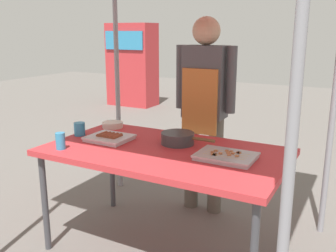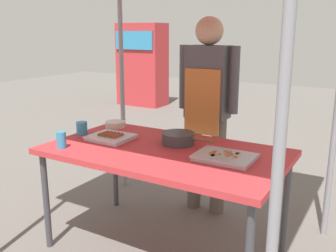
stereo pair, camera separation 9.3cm
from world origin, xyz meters
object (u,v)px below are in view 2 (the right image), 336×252
at_px(tray_meat_skewers, 225,157).
at_px(condiment_bowl, 115,124).
at_px(cooking_wok, 179,138).
at_px(neighbor_stall_right, 142,65).
at_px(stall_table, 164,157).
at_px(vendor_woman, 207,100).
at_px(drink_cup_by_wok, 82,128).
at_px(drink_cup_near_edge, 61,140).
at_px(tray_grilled_sausages, 110,137).

relative_size(tray_meat_skewers, condiment_bowl, 2.16).
height_order(cooking_wok, neighbor_stall_right, neighbor_stall_right).
relative_size(stall_table, vendor_woman, 0.98).
bearing_deg(cooking_wok, neighbor_stall_right, 126.95).
bearing_deg(drink_cup_by_wok, tray_meat_skewers, 0.30).
height_order(cooking_wok, drink_cup_near_edge, drink_cup_near_edge).
bearing_deg(vendor_woman, drink_cup_by_wok, 45.19).
bearing_deg(tray_grilled_sausages, tray_meat_skewers, 0.90).
distance_m(tray_meat_skewers, drink_cup_by_wok, 1.16).
xyz_separation_m(tray_meat_skewers, drink_cup_near_edge, (-1.05, -0.33, 0.04)).
relative_size(condiment_bowl, vendor_woman, 0.10).
bearing_deg(drink_cup_near_edge, neighbor_stall_right, 118.57).
bearing_deg(drink_cup_by_wok, neighbor_stall_right, 119.16).
bearing_deg(stall_table, tray_grilled_sausages, -179.38).
relative_size(tray_grilled_sausages, drink_cup_by_wok, 3.05).
bearing_deg(condiment_bowl, tray_meat_skewers, -15.69).
height_order(tray_grilled_sausages, cooking_wok, cooking_wok).
relative_size(cooking_wok, vendor_woman, 0.24).
bearing_deg(neighbor_stall_right, condiment_bowl, -58.31).
xyz_separation_m(tray_meat_skewers, condiment_bowl, (-1.09, 0.31, 0.01)).
xyz_separation_m(tray_meat_skewers, neighbor_stall_right, (-3.67, 4.48, 0.07)).
height_order(tray_grilled_sausages, tray_meat_skewers, tray_grilled_sausages).
xyz_separation_m(tray_meat_skewers, vendor_woman, (-0.45, 0.71, 0.20)).
height_order(cooking_wok, drink_cup_by_wok, drink_cup_by_wok).
distance_m(condiment_bowl, drink_cup_near_edge, 0.64).
distance_m(condiment_bowl, drink_cup_by_wok, 0.32).
distance_m(tray_meat_skewers, neighbor_stall_right, 5.79).
height_order(tray_meat_skewers, drink_cup_by_wok, drink_cup_by_wok).
relative_size(stall_table, neighbor_stall_right, 0.96).
xyz_separation_m(vendor_woman, neighbor_stall_right, (-3.22, 3.77, -0.13)).
relative_size(tray_grilled_sausages, neighbor_stall_right, 0.18).
bearing_deg(condiment_bowl, vendor_woman, 32.37).
distance_m(drink_cup_by_wok, neighbor_stall_right, 5.14).
distance_m(condiment_bowl, neighbor_stall_right, 4.90).
height_order(tray_grilled_sausages, drink_cup_by_wok, drink_cup_by_wok).
distance_m(stall_table, tray_grilled_sausages, 0.46).
distance_m(tray_meat_skewers, drink_cup_near_edge, 1.10).
distance_m(cooking_wok, vendor_woman, 0.59).
relative_size(cooking_wok, drink_cup_by_wok, 3.95).
bearing_deg(vendor_woman, drink_cup_near_edge, 60.42).
bearing_deg(vendor_woman, cooking_wok, 94.43).
xyz_separation_m(tray_grilled_sausages, condiment_bowl, (-0.21, 0.32, 0.00)).
bearing_deg(tray_grilled_sausages, condiment_bowl, 122.63).
distance_m(stall_table, tray_meat_skewers, 0.44).
bearing_deg(neighbor_stall_right, drink_cup_by_wok, -60.84).
bearing_deg(condiment_bowl, tray_grilled_sausages, -57.37).
xyz_separation_m(condiment_bowl, vendor_woman, (0.64, 0.41, 0.20)).
bearing_deg(vendor_woman, tray_meat_skewers, 122.39).
bearing_deg(neighbor_stall_right, tray_grilled_sausages, -58.24).
bearing_deg(tray_grilled_sausages, vendor_woman, 59.11).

